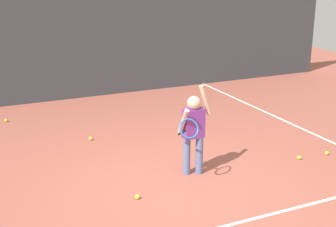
% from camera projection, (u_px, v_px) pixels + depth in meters
% --- Properties ---
extents(ground_plane, '(20.00, 20.00, 0.00)m').
position_uv_depth(ground_plane, '(177.00, 188.00, 6.53)').
color(ground_plane, '#9E5142').
extents(court_line_sideline, '(0.05, 9.00, 0.00)m').
position_uv_depth(court_line_sideline, '(311.00, 133.00, 8.69)').
color(court_line_sideline, white).
rests_on(court_line_sideline, ground).
extents(back_fence_windscreen, '(13.72, 0.08, 2.81)m').
position_uv_depth(back_fence_windscreen, '(79.00, 38.00, 10.65)').
color(back_fence_windscreen, '#383D42').
rests_on(back_fence_windscreen, ground).
extents(fence_post_1, '(0.09, 0.09, 2.96)m').
position_uv_depth(fence_post_1, '(78.00, 34.00, 10.68)').
color(fence_post_1, slate).
rests_on(fence_post_1, ground).
extents(fence_post_2, '(0.09, 0.09, 2.96)m').
position_uv_depth(fence_post_2, '(308.00, 21.00, 13.34)').
color(fence_post_2, slate).
rests_on(fence_post_2, ground).
extents(tennis_player, '(0.72, 0.58, 1.35)m').
position_uv_depth(tennis_player, '(193.00, 128.00, 6.75)').
color(tennis_player, slate).
rests_on(tennis_player, ground).
extents(tennis_ball_1, '(0.07, 0.07, 0.07)m').
position_uv_depth(tennis_ball_1, '(91.00, 138.00, 8.32)').
color(tennis_ball_1, '#CCE033').
rests_on(tennis_ball_1, ground).
extents(tennis_ball_3, '(0.07, 0.07, 0.07)m').
position_uv_depth(tennis_ball_3, '(299.00, 158.00, 7.49)').
color(tennis_ball_3, '#CCE033').
rests_on(tennis_ball_3, ground).
extents(tennis_ball_4, '(0.07, 0.07, 0.07)m').
position_uv_depth(tennis_ball_4, '(6.00, 120.00, 9.29)').
color(tennis_ball_4, '#CCE033').
rests_on(tennis_ball_4, ground).
extents(tennis_ball_5, '(0.07, 0.07, 0.07)m').
position_uv_depth(tennis_ball_5, '(327.00, 153.00, 7.67)').
color(tennis_ball_5, '#CCE033').
rests_on(tennis_ball_5, ground).
extents(tennis_ball_6, '(0.07, 0.07, 0.07)m').
position_uv_depth(tennis_ball_6, '(137.00, 197.00, 6.21)').
color(tennis_ball_6, '#CCE033').
rests_on(tennis_ball_6, ground).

